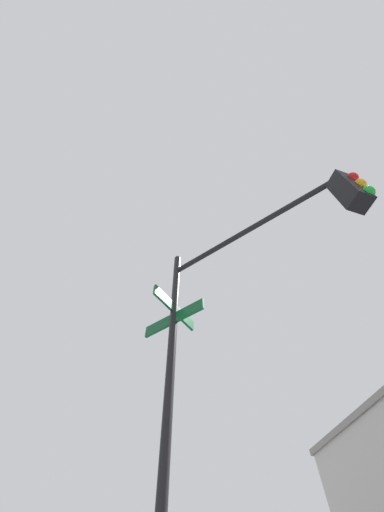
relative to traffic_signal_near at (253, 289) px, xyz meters
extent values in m
cylinder|color=black|center=(-1.08, -0.81, -1.30)|extent=(0.12, 0.12, 6.18)
cylinder|color=black|center=(0.14, 0.10, 1.39)|extent=(2.49, 1.90, 0.09)
cube|color=black|center=(1.36, 1.02, 0.94)|extent=(0.28, 0.28, 0.80)
sphere|color=red|center=(1.48, 1.11, 1.19)|extent=(0.18, 0.18, 0.18)
sphere|color=orange|center=(1.48, 1.11, 0.94)|extent=(0.18, 0.18, 0.18)
sphere|color=green|center=(1.48, 1.11, 0.69)|extent=(0.18, 0.18, 0.18)
cube|color=#0F5128|center=(-1.08, -0.81, 0.21)|extent=(0.90, 0.69, 0.20)
cube|color=#0F5128|center=(-1.08, -0.81, 0.43)|extent=(0.63, 0.82, 0.20)
camera|label=1|loc=(2.38, -1.62, -3.17)|focal=21.97mm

